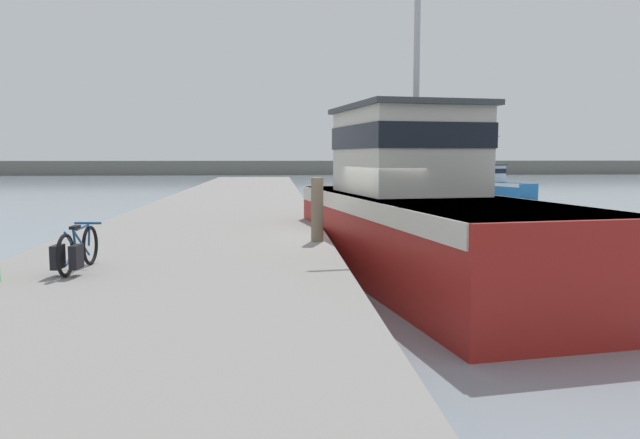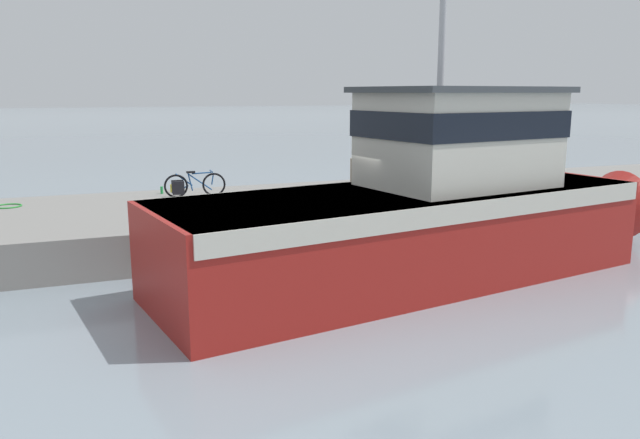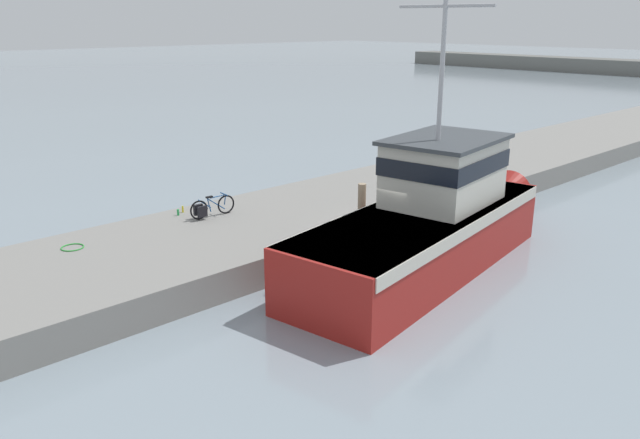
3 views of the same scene
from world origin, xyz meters
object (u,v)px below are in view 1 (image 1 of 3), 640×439
Objects in this scene: fishing_boat_main at (416,211)px; bicycle_touring at (75,251)px; boat_blue_far at (491,185)px; mooring_post at (317,210)px.

bicycle_touring is (-6.32, -3.97, -0.24)m from fishing_boat_main.
boat_blue_far is at bearing 57.76° from fishing_boat_main.
boat_blue_far is 34.70m from bicycle_touring.
boat_blue_far is 4.25× the size of bicycle_touring.
mooring_post is (4.02, 3.27, 0.35)m from bicycle_touring.
fishing_boat_main is 2.40m from mooring_post.
bicycle_touring is at bearing -140.33° from boat_blue_far.
boat_blue_far is (10.90, 26.15, -0.65)m from fishing_boat_main.
fishing_boat_main is 9.16× the size of mooring_post.
mooring_post is at bearing 42.34° from bicycle_touring.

